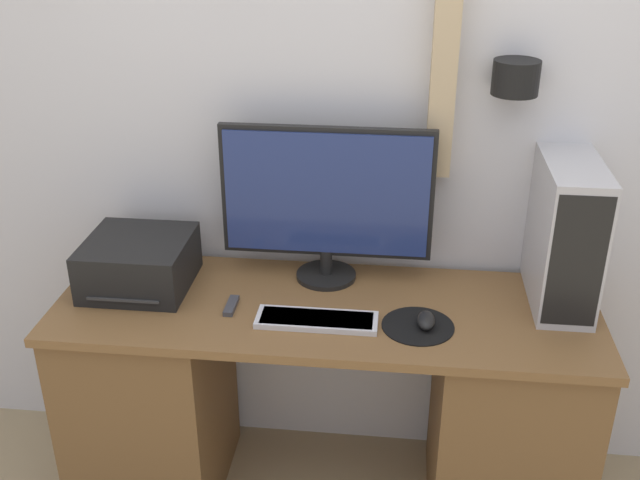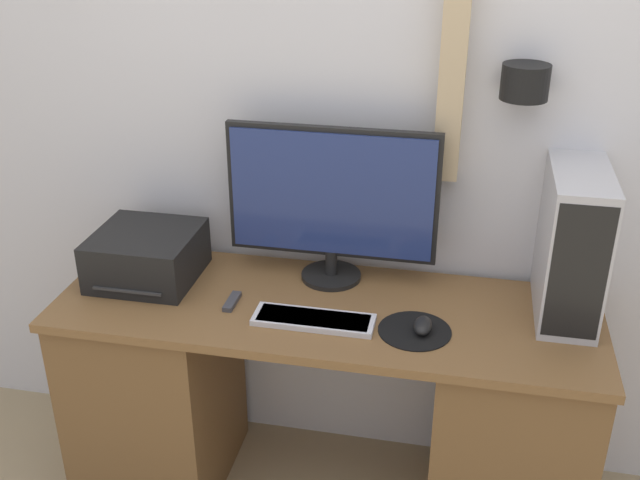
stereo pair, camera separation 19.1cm
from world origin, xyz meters
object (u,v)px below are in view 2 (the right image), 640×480
object	(u,v)px
monitor	(332,199)
printer	(147,255)
keyboard	(314,319)
remote_control	(232,301)
mouse	(423,326)
computer_tower	(572,244)

from	to	relation	value
monitor	printer	xyz separation A→B (m)	(-0.61, -0.13, -0.21)
printer	keyboard	bearing A→B (deg)	-15.49
remote_control	printer	bearing A→B (deg)	161.19
monitor	mouse	size ratio (longest dim) A/B	7.26
printer	remote_control	world-z (taller)	printer
keyboard	printer	xyz separation A→B (m)	(-0.62, 0.17, 0.07)
mouse	remote_control	size ratio (longest dim) A/B	0.86
keyboard	remote_control	world-z (taller)	keyboard
computer_tower	remote_control	distance (m)	1.08
computer_tower	keyboard	bearing A→B (deg)	-162.96
monitor	remote_control	world-z (taller)	monitor
remote_control	keyboard	bearing A→B (deg)	-11.39
monitor	mouse	xyz separation A→B (m)	(0.34, -0.28, -0.27)
keyboard	mouse	bearing A→B (deg)	2.05
mouse	printer	bearing A→B (deg)	170.51
keyboard	mouse	size ratio (longest dim) A/B	3.91
mouse	printer	size ratio (longest dim) A/B	0.28
monitor	keyboard	xyz separation A→B (m)	(0.00, -0.30, -0.28)
monitor	computer_tower	bearing A→B (deg)	-4.90
monitor	computer_tower	distance (m)	0.76
monitor	mouse	bearing A→B (deg)	-40.30
printer	remote_control	bearing A→B (deg)	-18.81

